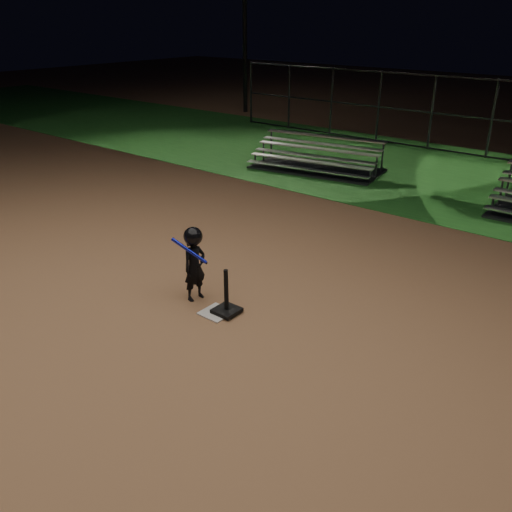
{
  "coord_description": "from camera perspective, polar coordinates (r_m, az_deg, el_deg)",
  "views": [
    {
      "loc": [
        5.19,
        -5.4,
        4.36
      ],
      "look_at": [
        0.0,
        1.0,
        0.65
      ],
      "focal_mm": 37.98,
      "sensor_mm": 36.0,
      "label": 1
    }
  ],
  "objects": [
    {
      "name": "ground",
      "position": [
        8.66,
        -4.19,
        -6.04
      ],
      "size": [
        80.0,
        80.0,
        0.0
      ],
      "primitive_type": "plane",
      "color": "#996A45",
      "rests_on": "ground"
    },
    {
      "name": "bleacher_left",
      "position": [
        16.69,
        6.38,
        9.64
      ],
      "size": [
        4.1,
        2.49,
        0.94
      ],
      "rotation": [
        0.0,
        0.0,
        0.17
      ],
      "color": "silver",
      "rests_on": "ground"
    },
    {
      "name": "home_plate",
      "position": [
        8.66,
        -4.19,
        -5.97
      ],
      "size": [
        0.45,
        0.45,
        0.02
      ],
      "primitive_type": "cube",
      "color": "beige",
      "rests_on": "ground"
    },
    {
      "name": "child_batter",
      "position": [
        8.83,
        -6.52,
        -0.6
      ],
      "size": [
        0.52,
        0.55,
        1.27
      ],
      "rotation": [
        0.0,
        0.0,
        1.43
      ],
      "color": "black",
      "rests_on": "ground"
    },
    {
      "name": "grass_strip",
      "position": [
        16.82,
        19.88,
        7.8
      ],
      "size": [
        60.0,
        8.0,
        0.01
      ],
      "primitive_type": "cube",
      "color": "#1D581C",
      "rests_on": "ground"
    },
    {
      "name": "batting_tee",
      "position": [
        8.57,
        -3.12,
        -5.15
      ],
      "size": [
        0.38,
        0.38,
        0.74
      ],
      "color": "black",
      "rests_on": "home_plate"
    },
    {
      "name": "backstop_fence",
      "position": [
        19.37,
        23.61,
        13.05
      ],
      "size": [
        20.08,
        0.08,
        2.5
      ],
      "color": "#38383D",
      "rests_on": "ground"
    }
  ]
}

